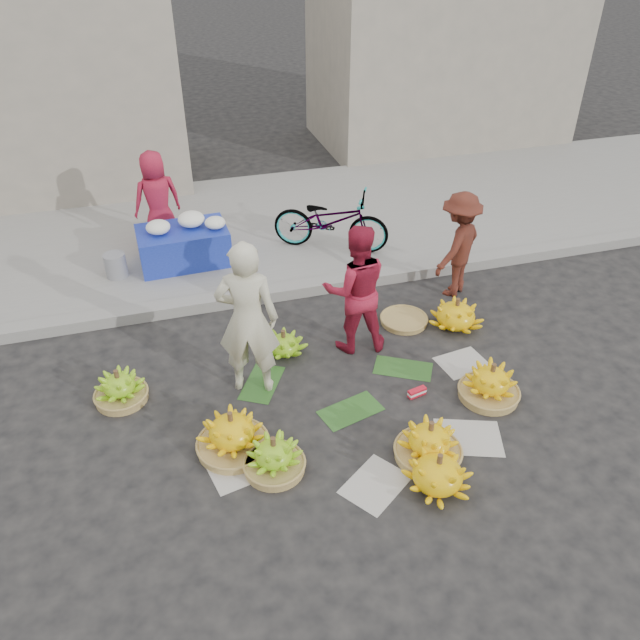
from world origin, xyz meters
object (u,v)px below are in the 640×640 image
object	(u,v)px
banana_bunch_4	(490,383)
bicycle	(331,221)
vendor_cream	(248,319)
flower_table	(184,243)
banana_bunch_0	(232,434)

from	to	relation	value
banana_bunch_4	bicycle	distance (m)	3.61
vendor_cream	banana_bunch_4	bearing A→B (deg)	176.71
vendor_cream	flower_table	size ratio (longest dim) A/B	1.40
banana_bunch_0	flower_table	size ratio (longest dim) A/B	0.65
bicycle	flower_table	bearing A→B (deg)	113.19
banana_bunch_4	bicycle	world-z (taller)	bicycle
vendor_cream	bicycle	bearing A→B (deg)	-105.89
banana_bunch_0	vendor_cream	xyz separation A→B (m)	(0.37, 0.88, 0.68)
vendor_cream	bicycle	xyz separation A→B (m)	(1.71, 2.63, -0.32)
banana_bunch_0	banana_bunch_4	size ratio (longest dim) A/B	1.28
banana_bunch_4	bicycle	bearing A→B (deg)	101.09
banana_bunch_0	vendor_cream	size ratio (longest dim) A/B	0.46
flower_table	bicycle	distance (m)	2.12
banana_bunch_4	flower_table	xyz separation A→B (m)	(-2.80, 3.70, 0.23)
banana_bunch_0	flower_table	world-z (taller)	flower_table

